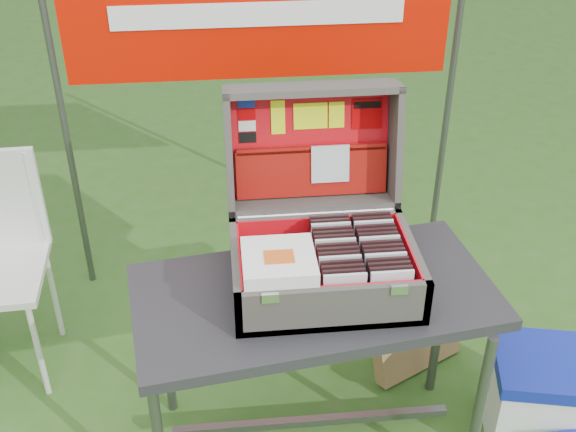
{
  "coord_description": "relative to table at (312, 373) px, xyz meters",
  "views": [
    {
      "loc": [
        -0.18,
        -1.82,
        2.18
      ],
      "look_at": [
        0.02,
        0.1,
        0.95
      ],
      "focal_mm": 45.0,
      "sensor_mm": 36.0,
      "label": 1
    }
  ],
  "objects": [
    {
      "name": "suitcase_base_wall_right",
      "position": [
        0.31,
        0.01,
        0.44
      ],
      "size": [
        0.02,
        0.42,
        0.16
      ],
      "primitive_type": "cube",
      "color": "#635F57",
      "rests_on": "table_top"
    },
    {
      "name": "banner",
      "position": [
        -0.09,
        1.1,
        0.94
      ],
      "size": [
        1.6,
        0.02,
        0.55
      ],
      "primitive_type": "cube",
      "color": "#C10E00",
      "rests_on": "banner_post_left"
    },
    {
      "name": "songbook_graphic",
      "position": [
        -0.12,
        -0.08,
        0.57
      ],
      "size": [
        0.09,
        0.07,
        0.0
      ],
      "primitive_type": "cube",
      "color": "#D85919",
      "rests_on": "songbook_8"
    },
    {
      "name": "cd_right_14",
      "position": [
        0.21,
        0.17,
        0.47
      ],
      "size": [
        0.13,
        0.01,
        0.15
      ],
      "primitive_type": "cube",
      "color": "black",
      "rests_on": "suitcase_liner_floor"
    },
    {
      "name": "chair_upright_right",
      "position": [
        -1.03,
        0.74,
        0.32
      ],
      "size": [
        0.02,
        0.02,
        0.44
      ],
      "primitive_type": "cylinder",
      "color": "silver",
      "rests_on": "chair_seat"
    },
    {
      "name": "cd_right_5",
      "position": [
        0.21,
        -0.04,
        0.47
      ],
      "size": [
        0.13,
        0.01,
        0.15
      ],
      "primitive_type": "cube",
      "color": "black",
      "rests_on": "suitcase_liner_floor"
    },
    {
      "name": "banner_text",
      "position": [
        -0.09,
        1.09,
        0.94
      ],
      "size": [
        1.2,
        0.0,
        0.1
      ],
      "primitive_type": "cube",
      "color": "white",
      "rests_on": "banner"
    },
    {
      "name": "lid_sticker_band",
      "position": [
        0.22,
        0.4,
        0.8
      ],
      "size": [
        0.1,
        0.02,
        0.1
      ],
      "primitive_type": "cube",
      "rotation": [
        -1.76,
        0.0,
        0.0
      ],
      "color": "#AE0002",
      "rests_on": "suitcase_lid_liner"
    },
    {
      "name": "cd_right_0",
      "position": [
        0.21,
        -0.15,
        0.47
      ],
      "size": [
        0.13,
        0.01,
        0.15
      ],
      "primitive_type": "cube",
      "color": "silver",
      "rests_on": "suitcase_liner_floor"
    },
    {
      "name": "table_top",
      "position": [
        0.0,
        0.0,
        0.34
      ],
      "size": [
        1.23,
        0.74,
        0.04
      ],
      "primitive_type": "cube",
      "rotation": [
        0.0,
        0.0,
        0.14
      ],
      "color": "#27272C",
      "rests_on": "ground"
    },
    {
      "name": "cd_right_12",
      "position": [
        0.21,
        0.12,
        0.47
      ],
      "size": [
        0.13,
        0.01,
        0.15
      ],
      "primitive_type": "cube",
      "color": "silver",
      "rests_on": "suitcase_liner_floor"
    },
    {
      "name": "cd_left_6",
      "position": [
        0.07,
        -0.01,
        0.47
      ],
      "size": [
        0.13,
        0.01,
        0.15
      ],
      "primitive_type": "cube",
      "color": "black",
      "rests_on": "suitcase_liner_floor"
    },
    {
      "name": "songbook_2",
      "position": [
        -0.12,
        -0.07,
        0.53
      ],
      "size": [
        0.22,
        0.22,
        0.0
      ],
      "primitive_type": "cube",
      "color": "white",
      "rests_on": "suitcase_base_wall_front"
    },
    {
      "name": "suitcase_liner_wall_left",
      "position": [
        -0.24,
        0.01,
        0.45
      ],
      "size": [
        0.01,
        0.37,
        0.13
      ],
      "primitive_type": "cube",
      "color": "red",
      "rests_on": "suitcase_base_bottom"
    },
    {
      "name": "cd_right_13",
      "position": [
        0.21,
        0.15,
        0.47
      ],
      "size": [
        0.13,
        0.01,
        0.15
      ],
      "primitive_type": "cube",
      "color": "black",
      "rests_on": "suitcase_liner_floor"
    },
    {
      "name": "cd_right_7",
      "position": [
        0.21,
        0.01,
        0.47
      ],
      "size": [
        0.13,
        0.01,
        0.15
      ],
      "primitive_type": "cube",
      "color": "black",
      "rests_on": "suitcase_liner_floor"
    },
    {
      "name": "suitcase_base_bottom",
      "position": [
        0.03,
        0.01,
        0.38
      ],
      "size": [
        0.59,
        0.42,
        0.02
      ],
      "primitive_type": "cube",
      "color": "#635F57",
      "rests_on": "table_top"
    },
    {
      "name": "cd_left_2",
      "position": [
        0.07,
        -0.11,
        0.47
      ],
      "size": [
        0.13,
        0.01,
        0.15
      ],
      "primitive_type": "cube",
      "color": "black",
      "rests_on": "suitcase_liner_floor"
    },
    {
      "name": "banner_post_right",
      "position": [
        0.76,
        1.11,
        0.49
      ],
      "size": [
        0.03,
        0.03,
        1.7
      ],
      "primitive_type": "cylinder",
      "color": "#59595B",
      "rests_on": "ground"
    },
    {
      "name": "table_leg_br",
      "position": [
        0.52,
        0.23,
        -0.02
      ],
      "size": [
        0.04,
        0.04,
        0.69
      ],
      "primitive_type": "cylinder",
      "color": "#59595B",
      "rests_on": "ground"
    },
    {
      "name": "chair_leg_br",
      "position": [
        -1.03,
        0.72,
        -0.13
      ],
      "size": [
        0.02,
        0.02,
        0.47
      ],
      "primitive_type": "cylinder",
      "color": "silver",
      "rests_on": "ground"
    },
    {
      "name": "banner_post_left",
      "position": [
        -0.94,
        1.11,
        0.49
      ],
      "size": [
        0.03,
        0.03,
        1.7
      ],
      "primitive_type": "cylinder",
      "color": "#59595B",
      "rests_on": "ground"
    },
    {
      "name": "suitcase_latch_left",
      "position": [
        -0.16,
        -0.2,
        0.51
      ],
      "size": [
        0.05,
        0.01,
        0.03
      ],
      "primitive_type": "cube",
      "color": "silver",
      "rests_on": "suitcase_base_wall_front"
    },
    {
      "name": "suitcase_liner_wall_right",
      "position": [
        0.3,
        0.01,
        0.45
      ],
      "size": [
        0.01,
        0.37,
        0.13
      ],
      "primitive_type": "cube",
      "color": "red",
      "rests_on": "suitcase_base_bottom"
    },
    {
      "name": "cd_left_5",
      "position": [
        0.07,
        -0.04,
        0.47
      ],
      "size": [
        0.13,
        0.01,
        0.15
      ],
      "primitive_type": "cube",
      "color": "black",
      "rests_on": "suitcase_liner_floor"
    },
    {
      "name": "lid_sticker_cc_d",
      "position": [
        -0.18,
        0.38,
        0.73
      ],
      "size": [
        0.06,
        0.01,
        0.04
      ],
      "primitive_type": "cube",
      "rotation": [
        -1.76,
        0.0,
        0.0
      ],
      "color": "black",
      "rests_on": "suitcase_lid_liner"
    },
    {
      "name": "cooler",
      "position": [
        0.87,
        -0.05,
        -0.17
      ],
      "size": [
        0.5,
        0.42,
        0.38
      ],
      "primitive_type": null,
      "rotation": [
        0.0,
        0.0,
        -0.22
      ],
      "color": "white",
      "rests_on": "ground"
    },
    {
      "name": "songbook_0",
      "position": [
        -0.12,
        -0.07,
        0.52
      ],
      "size": [
        0.22,
        0.22,
        0.0
      ],
      "primitive_type": "cube",
      "color": "white",
      "rests_on": "suitcase_base_wall_front"
    },
    {
      "name": "cd_right_11",
      "position": [
        0.21,
        0.1,
        0.47
      ],
      "size": [
        0.13,
        0.01,
        0.15
      ],
      "primitive_type": "cube",
      "color": "black",
      "rests_on": "suitcase_liner_floor"
    },
    {
      "name": "cd_left_1",
      "position": [
        0.07,
        -0.13,
        0.47
      ],
      "size": [
        0.13,
        0.01,
        0.15
      ],
      "primitive_type": "cube",
      "color": "black",
      "rests_on": "suitcase_liner_floor"
    },
    {
      "name": "cd_left_4",
      "position": [
        0.07,
        -0.06,
        0.47
      ],
      "size": [
        0.13,
        0.01,
        0.15
      ],
      "primitive_type": "cube",
      "color": "silver",
      "rests_on": "suitcase_liner_floor"
    },
    {
      "name": "suitcase_base_wall_left",
      "position": [
        -0.25,
        0.01,
        0.44
      ],
      "size": [
        0.02,
        0.42,
        0.16
      ],
      "primitive_type": "cube",
      "color": "#635F57",
      "rests_on": "table_top"
    },
    {
      "name": "suitcase_base_wall_back",
      "position": [
        0.03,
        0.21,
        0.44
      ],
      "size": [
        0.59,
        0.02,
        0.16
      ],
      "primitive_type": "cube",
      "color": "#635F57",
      "rests_on": "table_top"
    },
    {
      "name": "lid_card_neon_main",
      "position": [
        0.03,
        0.4,
        0.8
      ],
      "size": [
        0.12,
        0.02,
        0.09
      ],
      "primitive_type": "cube",
      "rotation": [
        -1.76,
        0.0,
        0.0
      ],
      "color": "#DAF311",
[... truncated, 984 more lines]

